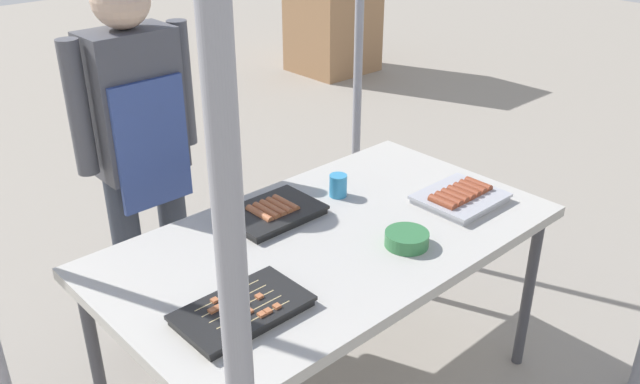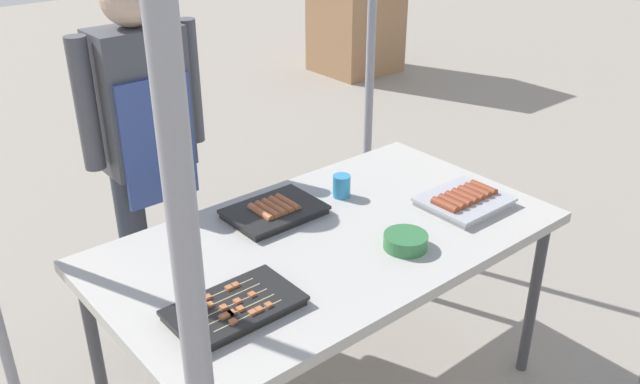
% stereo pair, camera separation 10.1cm
% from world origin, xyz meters
% --- Properties ---
extents(stall_table, '(1.60, 0.90, 0.75)m').
position_xyz_m(stall_table, '(0.00, 0.00, 0.70)').
color(stall_table, '#B7B2A8').
rests_on(stall_table, ground).
extents(tray_grilled_sausages, '(0.34, 0.24, 0.05)m').
position_xyz_m(tray_grilled_sausages, '(-0.06, 0.24, 0.77)').
color(tray_grilled_sausages, black).
rests_on(tray_grilled_sausages, stall_table).
extents(tray_meat_skewers, '(0.38, 0.22, 0.04)m').
position_xyz_m(tray_meat_skewers, '(-0.50, -0.16, 0.77)').
color(tray_meat_skewers, black).
rests_on(tray_meat_skewers, stall_table).
extents(tray_pork_links, '(0.31, 0.26, 0.05)m').
position_xyz_m(tray_pork_links, '(0.54, -0.16, 0.77)').
color(tray_pork_links, '#ADADB2').
rests_on(tray_pork_links, stall_table).
extents(condiment_bowl, '(0.15, 0.15, 0.05)m').
position_xyz_m(condiment_bowl, '(0.14, -0.23, 0.78)').
color(condiment_bowl, '#33723F').
rests_on(condiment_bowl, stall_table).
extents(drink_cup_near_edge, '(0.07, 0.07, 0.09)m').
position_xyz_m(drink_cup_near_edge, '(0.23, 0.20, 0.79)').
color(drink_cup_near_edge, '#338CBF').
rests_on(drink_cup_near_edge, stall_table).
extents(vendor_woman, '(0.52, 0.23, 1.58)m').
position_xyz_m(vendor_woman, '(-0.25, 0.83, 0.93)').
color(vendor_woman, '#333842').
rests_on(vendor_woman, ground).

